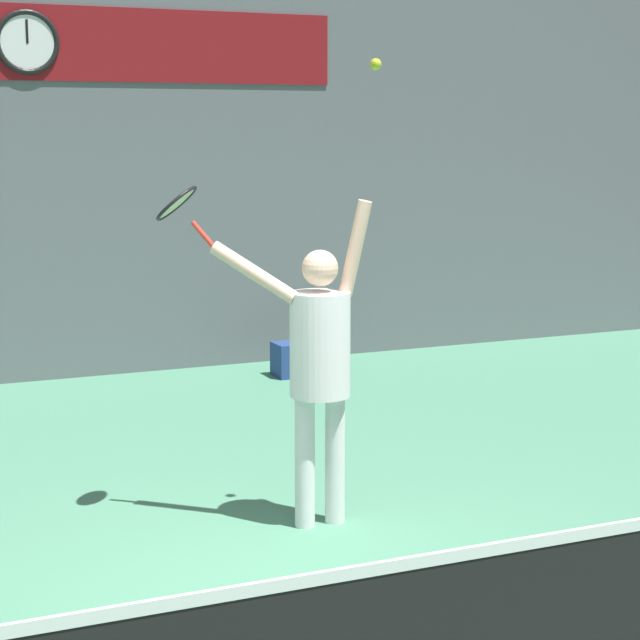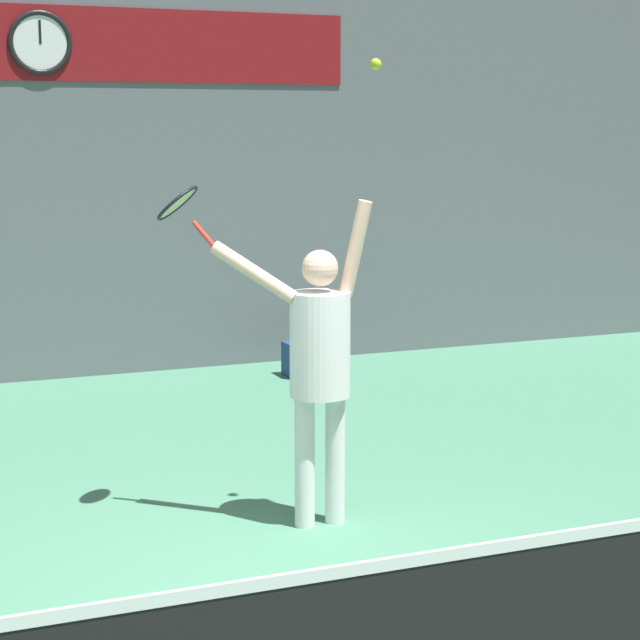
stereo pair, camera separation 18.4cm
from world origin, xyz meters
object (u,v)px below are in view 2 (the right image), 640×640
scoreboard_clock (40,43)px  equipment_bag (315,358)px  tennis_player (319,355)px  tennis_ball (376,64)px  water_bottle (311,361)px  tennis_racket (179,205)px

scoreboard_clock → equipment_bag: bearing=-16.9°
tennis_player → scoreboard_clock: bearing=99.9°
tennis_ball → water_bottle: size_ratio=0.27×
tennis_player → equipment_bag: 4.72m
scoreboard_clock → tennis_racket: bearing=-88.7°
tennis_player → equipment_bag: (1.71, 4.30, -0.95)m
tennis_player → water_bottle: 4.88m
scoreboard_clock → water_bottle: scoreboard_clock is taller
scoreboard_clock → water_bottle: 4.22m
tennis_ball → water_bottle: 5.59m
tennis_player → tennis_racket: 1.31m
equipment_bag → tennis_player: bearing=-111.7°
water_bottle → tennis_racket: bearing=-122.0°
water_bottle → equipment_bag: bearing=-93.3°
tennis_player → tennis_racket: tennis_racket is taller
tennis_racket → equipment_bag: tennis_racket is taller
scoreboard_clock → equipment_bag: size_ratio=0.97×
scoreboard_clock → tennis_player: 5.63m
tennis_racket → water_bottle: size_ratio=1.61×
equipment_bag → tennis_ball: bearing=-107.4°
scoreboard_clock → water_bottle: size_ratio=2.40×
tennis_player → tennis_ball: size_ratio=29.64×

